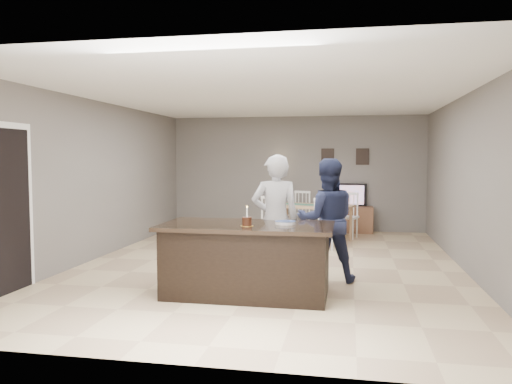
% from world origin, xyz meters
% --- Properties ---
extents(floor, '(8.00, 8.00, 0.00)m').
position_xyz_m(floor, '(0.00, 0.00, 0.00)').
color(floor, tan).
rests_on(floor, ground).
extents(room_shell, '(8.00, 8.00, 8.00)m').
position_xyz_m(room_shell, '(0.00, 0.00, 1.68)').
color(room_shell, slate).
rests_on(room_shell, floor).
extents(kitchen_island, '(2.15, 1.10, 0.90)m').
position_xyz_m(kitchen_island, '(0.00, -1.80, 0.45)').
color(kitchen_island, black).
rests_on(kitchen_island, floor).
extents(tv_console, '(1.20, 0.40, 0.60)m').
position_xyz_m(tv_console, '(1.20, 3.77, 0.30)').
color(tv_console, brown).
rests_on(tv_console, floor).
extents(television, '(0.91, 0.12, 0.53)m').
position_xyz_m(television, '(1.20, 3.84, 0.86)').
color(television, black).
rests_on(television, tv_console).
extents(tv_screen_glow, '(0.78, 0.00, 0.78)m').
position_xyz_m(tv_screen_glow, '(1.20, 3.76, 0.87)').
color(tv_screen_glow, orange).
rests_on(tv_screen_glow, tv_console).
extents(picture_frames, '(1.10, 0.02, 0.38)m').
position_xyz_m(picture_frames, '(1.15, 3.98, 1.75)').
color(picture_frames, black).
rests_on(picture_frames, room_shell).
extents(doorway, '(0.00, 2.10, 2.65)m').
position_xyz_m(doorway, '(-2.99, -2.30, 1.26)').
color(doorway, black).
rests_on(doorway, floor).
extents(woman, '(0.73, 0.57, 1.77)m').
position_xyz_m(woman, '(0.28, -1.25, 0.89)').
color(woman, '#B2B2B6').
rests_on(woman, floor).
extents(man, '(0.93, 0.78, 1.72)m').
position_xyz_m(man, '(0.95, -0.89, 0.86)').
color(man, '#1B213D').
rests_on(man, floor).
extents(birthday_cake, '(0.16, 0.16, 0.25)m').
position_xyz_m(birthday_cake, '(0.04, -1.98, 0.96)').
color(birthday_cake, gold).
rests_on(birthday_cake, kitchen_island).
extents(plate_stack, '(0.26, 0.26, 0.04)m').
position_xyz_m(plate_stack, '(0.47, -1.73, 0.92)').
color(plate_stack, white).
rests_on(plate_stack, kitchen_island).
extents(dining_table, '(1.95, 2.14, 0.97)m').
position_xyz_m(dining_table, '(0.50, 2.40, 0.62)').
color(dining_table, tan).
rests_on(dining_table, floor).
extents(floor_lamp, '(0.26, 0.26, 1.72)m').
position_xyz_m(floor_lamp, '(-0.35, 3.79, 1.33)').
color(floor_lamp, black).
rests_on(floor_lamp, floor).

